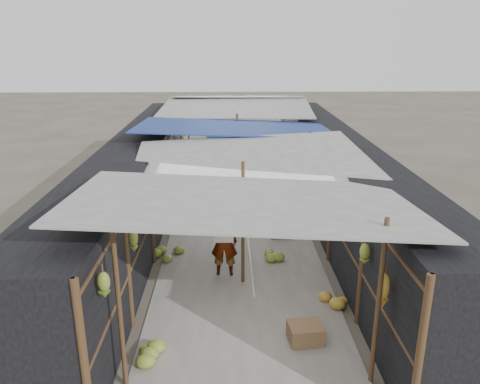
{
  "coord_description": "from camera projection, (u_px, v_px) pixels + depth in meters",
  "views": [
    {
      "loc": [
        -0.28,
        -5.66,
        4.82
      ],
      "look_at": [
        -0.0,
        5.24,
        1.25
      ],
      "focal_mm": 35.0,
      "sensor_mm": 36.0,
      "label": 1
    }
  ],
  "objects": [
    {
      "name": "stall_left",
      "position": [
        139.0,
        182.0,
        12.64
      ],
      "size": [
        1.4,
        15.0,
        2.3
      ],
      "primitive_type": "cube",
      "color": "black",
      "rests_on": "ground"
    },
    {
      "name": "ground",
      "position": [
        249.0,
        383.0,
        6.89
      ],
      "size": [
        80.0,
        80.0,
        0.0
      ],
      "primitive_type": "plane",
      "color": "#6B6356",
      "rests_on": "ground"
    },
    {
      "name": "floor_bananas",
      "position": [
        235.0,
        239.0,
        11.48
      ],
      "size": [
        3.94,
        8.93,
        0.35
      ],
      "color": "gold",
      "rests_on": "ground"
    },
    {
      "name": "aisle_slab",
      "position": [
        239.0,
        220.0,
        13.06
      ],
      "size": [
        3.6,
        16.0,
        0.02
      ],
      "primitive_type": "cube",
      "color": "#9E998E",
      "rests_on": "ground"
    },
    {
      "name": "market_canopy",
      "position": [
        240.0,
        133.0,
        12.64
      ],
      "size": [
        5.62,
        15.2,
        2.77
      ],
      "color": "brown",
      "rests_on": "ground"
    },
    {
      "name": "crate_back",
      "position": [
        219.0,
        194.0,
        14.84
      ],
      "size": [
        0.55,
        0.49,
        0.3
      ],
      "primitive_type": "cube",
      "rotation": [
        0.0,
        0.0,
        0.23
      ],
      "color": "#98714D",
      "rests_on": "ground"
    },
    {
      "name": "vendor_elderly",
      "position": [
        224.0,
        242.0,
        9.81
      ],
      "size": [
        0.58,
        0.4,
        1.55
      ],
      "primitive_type": "imported",
      "rotation": [
        0.0,
        0.0,
        3.09
      ],
      "color": "silver",
      "rests_on": "ground"
    },
    {
      "name": "shopper_blue",
      "position": [
        245.0,
        199.0,
        12.16
      ],
      "size": [
        1.05,
        1.0,
        1.72
      ],
      "primitive_type": "imported",
      "rotation": [
        0.0,
        0.0,
        0.59
      ],
      "color": "#2135A6",
      "rests_on": "ground"
    },
    {
      "name": "hanging_bananas",
      "position": [
        239.0,
        157.0,
        13.22
      ],
      "size": [
        3.96,
        13.98,
        0.83
      ],
      "color": "olive",
      "rests_on": "ground"
    },
    {
      "name": "crate_mid",
      "position": [
        280.0,
        230.0,
        11.96
      ],
      "size": [
        0.62,
        0.54,
        0.33
      ],
      "primitive_type": "cube",
      "rotation": [
        0.0,
        0.0,
        0.2
      ],
      "color": "#98714D",
      "rests_on": "ground"
    },
    {
      "name": "stall_right",
      "position": [
        338.0,
        180.0,
        12.77
      ],
      "size": [
        1.4,
        15.0,
        2.3
      ],
      "primitive_type": "cube",
      "color": "black",
      "rests_on": "ground"
    },
    {
      "name": "crate_near",
      "position": [
        305.0,
        333.0,
        7.77
      ],
      "size": [
        0.6,
        0.5,
        0.33
      ],
      "primitive_type": "cube",
      "rotation": [
        0.0,
        0.0,
        0.11
      ],
      "color": "#98714D",
      "rests_on": "ground"
    },
    {
      "name": "black_basin",
      "position": [
        273.0,
        224.0,
        12.57
      ],
      "size": [
        0.57,
        0.57,
        0.17
      ],
      "primitive_type": "cylinder",
      "color": "black",
      "rests_on": "ground"
    },
    {
      "name": "vendor_seated",
      "position": [
        269.0,
        212.0,
        12.28
      ],
      "size": [
        0.52,
        0.71,
        0.98
      ],
      "primitive_type": "imported",
      "rotation": [
        0.0,
        0.0,
        -1.31
      ],
      "color": "#4A4540",
      "rests_on": "ground"
    }
  ]
}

